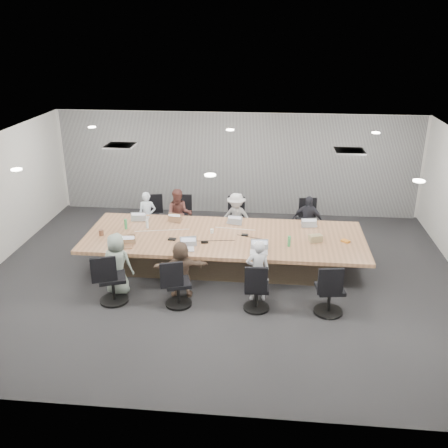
# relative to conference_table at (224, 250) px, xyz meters

# --- Properties ---
(floor) EXTENTS (10.00, 8.00, 0.00)m
(floor) POSITION_rel_conference_table_xyz_m (0.00, -0.50, -0.40)
(floor) COLOR #272728
(floor) RESTS_ON ground
(ceiling) EXTENTS (10.00, 8.00, 0.00)m
(ceiling) POSITION_rel_conference_table_xyz_m (0.00, -0.50, 2.40)
(ceiling) COLOR white
(ceiling) RESTS_ON wall_back
(wall_back) EXTENTS (10.00, 0.00, 2.80)m
(wall_back) POSITION_rel_conference_table_xyz_m (0.00, 3.50, 1.00)
(wall_back) COLOR beige
(wall_back) RESTS_ON ground
(wall_front) EXTENTS (10.00, 0.00, 2.80)m
(wall_front) POSITION_rel_conference_table_xyz_m (0.00, -4.50, 1.00)
(wall_front) COLOR beige
(wall_front) RESTS_ON ground
(curtain) EXTENTS (9.80, 0.04, 2.80)m
(curtain) POSITION_rel_conference_table_xyz_m (0.00, 3.42, 1.00)
(curtain) COLOR gray
(curtain) RESTS_ON ground
(conference_table) EXTENTS (6.00, 2.20, 0.74)m
(conference_table) POSITION_rel_conference_table_xyz_m (0.00, 0.00, 0.00)
(conference_table) COLOR #483A2C
(conference_table) RESTS_ON ground
(chair_0) EXTENTS (0.62, 0.62, 0.75)m
(chair_0) POSITION_rel_conference_table_xyz_m (-2.04, 1.70, -0.03)
(chair_0) COLOR black
(chair_0) RESTS_ON ground
(chair_1) EXTENTS (0.55, 0.55, 0.77)m
(chair_1) POSITION_rel_conference_table_xyz_m (-1.24, 1.70, -0.02)
(chair_1) COLOR black
(chair_1) RESTS_ON ground
(chair_2) EXTENTS (0.61, 0.61, 0.78)m
(chair_2) POSITION_rel_conference_table_xyz_m (0.15, 1.70, -0.01)
(chair_2) COLOR black
(chair_2) RESTS_ON ground
(chair_3) EXTENTS (0.61, 0.61, 0.81)m
(chair_3) POSITION_rel_conference_table_xyz_m (1.85, 1.70, 0.00)
(chair_3) COLOR black
(chair_3) RESTS_ON ground
(chair_4) EXTENTS (0.75, 0.75, 0.86)m
(chair_4) POSITION_rel_conference_table_xyz_m (-1.97, -1.70, 0.03)
(chair_4) COLOR black
(chair_4) RESTS_ON ground
(chair_5) EXTENTS (0.67, 0.67, 0.79)m
(chair_5) POSITION_rel_conference_table_xyz_m (-0.71, -1.70, -0.01)
(chair_5) COLOR black
(chair_5) RESTS_ON ground
(chair_6) EXTENTS (0.54, 0.54, 0.77)m
(chair_6) POSITION_rel_conference_table_xyz_m (0.77, -1.70, -0.02)
(chair_6) COLOR black
(chair_6) RESTS_ON ground
(chair_7) EXTENTS (0.64, 0.64, 0.84)m
(chair_7) POSITION_rel_conference_table_xyz_m (2.10, -1.70, 0.02)
(chair_7) COLOR black
(chair_7) RESTS_ON ground
(person_0) EXTENTS (0.45, 0.31, 1.20)m
(person_0) POSITION_rel_conference_table_xyz_m (-2.04, 1.35, 0.20)
(person_0) COLOR silver
(person_0) RESTS_ON ground
(laptop_0) EXTENTS (0.37, 0.28, 0.02)m
(laptop_0) POSITION_rel_conference_table_xyz_m (-2.04, 0.80, 0.35)
(laptop_0) COLOR #B2B2B7
(laptop_0) RESTS_ON conference_table
(person_1) EXTENTS (0.70, 0.59, 1.30)m
(person_1) POSITION_rel_conference_table_xyz_m (-1.24, 1.35, 0.25)
(person_1) COLOR brown
(person_1) RESTS_ON ground
(laptop_1) EXTENTS (0.35, 0.27, 0.02)m
(laptop_1) POSITION_rel_conference_table_xyz_m (-1.24, 0.80, 0.35)
(laptop_1) COLOR #8C6647
(laptop_1) RESTS_ON conference_table
(person_2) EXTENTS (0.90, 0.65, 1.25)m
(person_2) POSITION_rel_conference_table_xyz_m (0.15, 1.35, 0.22)
(person_2) COLOR #A3A3A3
(person_2) RESTS_ON ground
(laptop_2) EXTENTS (0.36, 0.27, 0.02)m
(laptop_2) POSITION_rel_conference_table_xyz_m (0.15, 0.80, 0.35)
(laptop_2) COLOR #B2B2B7
(laptop_2) RESTS_ON conference_table
(person_3) EXTENTS (0.78, 0.48, 1.25)m
(person_3) POSITION_rel_conference_table_xyz_m (1.85, 1.35, 0.22)
(person_3) COLOR #24252D
(person_3) RESTS_ON ground
(laptop_3) EXTENTS (0.37, 0.27, 0.02)m
(laptop_3) POSITION_rel_conference_table_xyz_m (1.85, 0.80, 0.35)
(laptop_3) COLOR #B2B2B7
(laptop_3) RESTS_ON conference_table
(person_4) EXTENTS (0.66, 0.48, 1.26)m
(person_4) POSITION_rel_conference_table_xyz_m (-1.97, -1.35, 0.23)
(person_4) COLOR gray
(person_4) RESTS_ON ground
(laptop_4) EXTENTS (0.33, 0.27, 0.02)m
(laptop_4) POSITION_rel_conference_table_xyz_m (-1.97, -0.80, 0.35)
(laptop_4) COLOR #8C6647
(laptop_4) RESTS_ON conference_table
(person_5) EXTENTS (1.12, 0.58, 1.15)m
(person_5) POSITION_rel_conference_table_xyz_m (-0.71, -1.35, 0.17)
(person_5) COLOR brown
(person_5) RESTS_ON ground
(laptop_5) EXTENTS (0.37, 0.29, 0.02)m
(laptop_5) POSITION_rel_conference_table_xyz_m (-0.71, -0.80, 0.35)
(laptop_5) COLOR #B2B2B7
(laptop_5) RESTS_ON conference_table
(person_6) EXTENTS (0.51, 0.39, 1.25)m
(person_6) POSITION_rel_conference_table_xyz_m (0.77, -1.35, 0.22)
(person_6) COLOR silver
(person_6) RESTS_ON ground
(laptop_6) EXTENTS (0.36, 0.25, 0.02)m
(laptop_6) POSITION_rel_conference_table_xyz_m (0.77, -0.80, 0.35)
(laptop_6) COLOR #B2B2B7
(laptop_6) RESTS_ON conference_table
(bottle_green_left) EXTENTS (0.09, 0.09, 0.23)m
(bottle_green_left) POSITION_rel_conference_table_xyz_m (-2.22, 0.16, 0.45)
(bottle_green_left) COLOR #399750
(bottle_green_left) RESTS_ON conference_table
(bottle_green_right) EXTENTS (0.07, 0.07, 0.22)m
(bottle_green_right) POSITION_rel_conference_table_xyz_m (1.37, -0.41, 0.45)
(bottle_green_right) COLOR #399750
(bottle_green_right) RESTS_ON conference_table
(bottle_clear) EXTENTS (0.07, 0.07, 0.20)m
(bottle_clear) POSITION_rel_conference_table_xyz_m (-1.76, 0.26, 0.44)
(bottle_clear) COLOR silver
(bottle_clear) RESTS_ON conference_table
(cup_white_far) EXTENTS (0.10, 0.10, 0.09)m
(cup_white_far) POSITION_rel_conference_table_xyz_m (-0.29, 0.12, 0.38)
(cup_white_far) COLOR white
(cup_white_far) RESTS_ON conference_table
(cup_white_near) EXTENTS (0.10, 0.10, 0.10)m
(cup_white_near) POSITION_rel_conference_table_xyz_m (1.95, -0.00, 0.39)
(cup_white_near) COLOR white
(cup_white_near) RESTS_ON conference_table
(mug_brown) EXTENTS (0.12, 0.12, 0.12)m
(mug_brown) POSITION_rel_conference_table_xyz_m (-2.65, -0.24, 0.40)
(mug_brown) COLOR brown
(mug_brown) RESTS_ON conference_table
(mic_left) EXTENTS (0.17, 0.12, 0.03)m
(mic_left) POSITION_rel_conference_table_xyz_m (-1.08, -0.34, 0.35)
(mic_left) COLOR black
(mic_left) RESTS_ON conference_table
(mic_right) EXTENTS (0.15, 0.11, 0.03)m
(mic_right) POSITION_rel_conference_table_xyz_m (0.44, 0.05, 0.35)
(mic_right) COLOR black
(mic_right) RESTS_ON conference_table
(stapler) EXTENTS (0.16, 0.06, 0.06)m
(stapler) POSITION_rel_conference_table_xyz_m (-0.37, -0.44, 0.37)
(stapler) COLOR black
(stapler) RESTS_ON conference_table
(canvas_bag) EXTENTS (0.30, 0.24, 0.14)m
(canvas_bag) POSITION_rel_conference_table_xyz_m (1.93, -0.11, 0.41)
(canvas_bag) COLOR #8F8159
(canvas_bag) RESTS_ON conference_table
(snack_packet) EXTENTS (0.20, 0.20, 0.04)m
(snack_packet) POSITION_rel_conference_table_xyz_m (2.56, -0.08, 0.36)
(snack_packet) COLOR orange
(snack_packet) RESTS_ON conference_table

